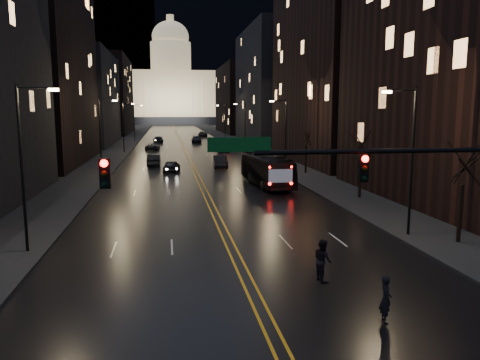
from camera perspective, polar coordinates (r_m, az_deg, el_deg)
name	(u,v)px	position (r m, az deg, el deg)	size (l,w,h in m)	color
ground	(266,321)	(17.91, 3.24, -16.83)	(900.00, 900.00, 0.00)	black
road	(178,135)	(146.05, -7.62, 5.48)	(20.00, 320.00, 0.02)	black
sidewalk_left	(131,135)	(146.39, -13.13, 5.36)	(8.00, 320.00, 0.16)	black
sidewalk_right	(223,134)	(147.05, -2.13, 5.59)	(8.00, 320.00, 0.16)	black
center_line	(178,135)	(146.05, -7.62, 5.48)	(0.62, 320.00, 0.01)	orange
building_left_mid	(36,64)	(72.25, -23.58, 12.88)	(12.00, 30.00, 28.00)	black
building_left_far	(84,99)	(109.25, -18.44, 9.35)	(12.00, 34.00, 20.00)	black
building_left_dist	(110,96)	(156.85, -15.60, 9.83)	(12.00, 40.00, 24.00)	black
building_right_near	(468,56)	(43.59, 26.02, 13.41)	(12.00, 26.00, 24.00)	black
building_right_tall	(338,29)	(71.12, 11.85, 17.55)	(12.00, 30.00, 38.00)	black
building_right_mid	(272,87)	(110.68, 3.91, 11.30)	(12.00, 34.00, 26.00)	black
building_right_dist	(240,100)	(157.75, -0.03, 9.77)	(12.00, 40.00, 22.00)	black
mountain_ridge	(217,39)	(402.29, -2.78, 16.74)	(520.00, 60.00, 130.00)	black
capitol	(172,92)	(266.00, -8.34, 10.51)	(90.00, 50.00, 58.50)	black
traffic_signal	(424,180)	(18.56, 21.51, -0.02)	(17.29, 0.45, 7.00)	black
streetlamp_right_near	(409,154)	(29.61, 19.96, 3.02)	(2.13, 0.25, 9.00)	black
streetlamp_left_near	(25,160)	(26.96, -24.73, 2.25)	(2.13, 0.25, 9.00)	black
streetlamp_right_mid	(284,131)	(57.67, 5.43, 5.95)	(2.13, 0.25, 9.00)	black
streetlamp_left_mid	(102,133)	(56.35, -16.51, 5.57)	(2.13, 0.25, 9.00)	black
streetlamp_right_far	(244,124)	(87.03, 0.50, 6.85)	(2.13, 0.25, 9.00)	black
streetlamp_left_far	(124,124)	(86.16, -13.93, 6.59)	(2.13, 0.25, 9.00)	black
streetlamp_right_dist	(224,120)	(116.72, -1.94, 7.28)	(2.13, 0.25, 9.00)	black
streetlamp_left_dist	(135,121)	(116.07, -12.68, 7.07)	(2.13, 0.25, 9.00)	black
tree_right_near	(463,166)	(29.12, 25.57, 1.51)	(2.40, 2.40, 6.65)	black
tree_right_mid	(361,147)	(41.36, 14.58, 3.92)	(2.40, 2.40, 6.65)	black
tree_right_far	(306,137)	(56.36, 8.09, 5.27)	(2.40, 2.40, 6.65)	black
bus	(266,170)	(47.91, 3.25, 1.26)	(2.70, 11.52, 3.21)	black
oncoming_car_a	(172,166)	(58.30, -8.34, 1.67)	(1.82, 4.52, 1.54)	black
oncoming_car_b	(154,160)	(65.77, -10.46, 2.41)	(1.68, 4.81, 1.59)	black
oncoming_car_c	(153,147)	(91.01, -10.61, 4.01)	(2.29, 4.98, 1.38)	black
oncoming_car_d	(158,139)	(112.55, -9.94, 4.90)	(2.06, 5.06, 1.47)	black
receding_car_a	(220,162)	(62.33, -2.44, 2.25)	(1.76, 5.05, 1.66)	black
receding_car_b	(223,148)	(85.34, -2.05, 3.92)	(1.86, 4.62, 1.57)	black
receding_car_c	(196,139)	(110.19, -5.34, 4.94)	(2.22, 5.46, 1.59)	black
receding_car_d	(203,134)	(134.20, -4.56, 5.59)	(2.58, 5.59, 1.55)	black
pedestrian_a	(386,299)	(18.24, 17.34, -13.72)	(0.64, 0.42, 1.77)	black
pedestrian_b	(323,260)	(21.69, 10.05, -9.60)	(0.94, 0.52, 1.93)	black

